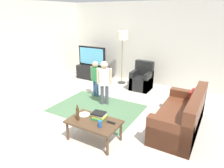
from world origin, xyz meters
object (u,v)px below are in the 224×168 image
at_px(armchair, 142,80).
at_px(floor_lamp, 122,38).
at_px(coffee_table, 94,123).
at_px(bottle, 78,114).
at_px(child_near_tv, 96,76).
at_px(soda_can, 100,124).
at_px(book_stack, 99,116).
at_px(tv_stand, 93,73).
at_px(couch, 183,118).
at_px(plate, 84,114).
at_px(child_center, 104,79).
at_px(tv, 92,57).
at_px(tv_remote, 111,122).

relative_size(armchair, floor_lamp, 0.51).
height_order(coffee_table, bottle, bottle).
xyz_separation_m(child_near_tv, soda_can, (1.42, -1.94, -0.15)).
relative_size(armchair, book_stack, 3.21).
xyz_separation_m(coffee_table, bottle, (-0.28, -0.12, 0.18)).
bearing_deg(book_stack, tv_stand, 127.09).
distance_m(couch, plate, 2.04).
distance_m(tv_stand, child_center, 2.28).
distance_m(tv, plate, 3.57).
xyz_separation_m(tv_stand, coffee_table, (2.22, -3.10, 0.13)).
bearing_deg(coffee_table, soda_can, -28.61).
bearing_deg(child_center, soda_can, -60.48).
bearing_deg(couch, coffee_table, -138.87).
bearing_deg(armchair, book_stack, -84.24).
xyz_separation_m(tv, child_center, (1.53, -1.60, -0.13)).
bearing_deg(plate, coffee_table, -18.45).
distance_m(couch, book_stack, 1.76).
bearing_deg(soda_can, armchair, 98.48).
height_order(tv, soda_can, tv).
bearing_deg(soda_can, plate, 157.06).
xyz_separation_m(couch, bottle, (-1.68, -1.34, 0.26)).
distance_m(tv_stand, tv, 0.60).
relative_size(tv_stand, plate, 5.45).
bearing_deg(couch, soda_can, -131.31).
bearing_deg(child_near_tv, floor_lamp, 85.40).
height_order(soda_can, plate, soda_can).
relative_size(tv, plate, 5.00).
relative_size(tv_stand, bottle, 3.80).
bearing_deg(couch, floor_lamp, 140.73).
relative_size(tv, child_center, 0.92).
bearing_deg(soda_can, child_near_tv, 126.18).
bearing_deg(floor_lamp, tv_remote, -65.98).
xyz_separation_m(tv_stand, soda_can, (2.44, -3.22, 0.24)).
relative_size(armchair, plate, 4.09).
distance_m(child_center, bottle, 1.66).
relative_size(tv, soda_can, 9.17).
xyz_separation_m(couch, armchair, (-1.66, 1.84, 0.01)).
height_order(tv, floor_lamp, floor_lamp).
xyz_separation_m(tv, tv_remote, (2.54, -2.98, -0.42)).
xyz_separation_m(tv_stand, armchair, (1.96, -0.04, 0.05)).
relative_size(child_center, plate, 5.41).
bearing_deg(armchair, child_center, -105.34).
xyz_separation_m(tv, coffee_table, (2.22, -3.08, -0.48)).
relative_size(couch, soda_can, 15.00).
relative_size(tv, floor_lamp, 0.62).
relative_size(tv, coffee_table, 1.10).
bearing_deg(soda_can, tv_remote, 65.56).
bearing_deg(soda_can, floor_lamp, 111.16).
xyz_separation_m(couch, floor_lamp, (-2.49, 2.03, 1.25)).
xyz_separation_m(child_near_tv, plate, (0.90, -1.72, -0.21)).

